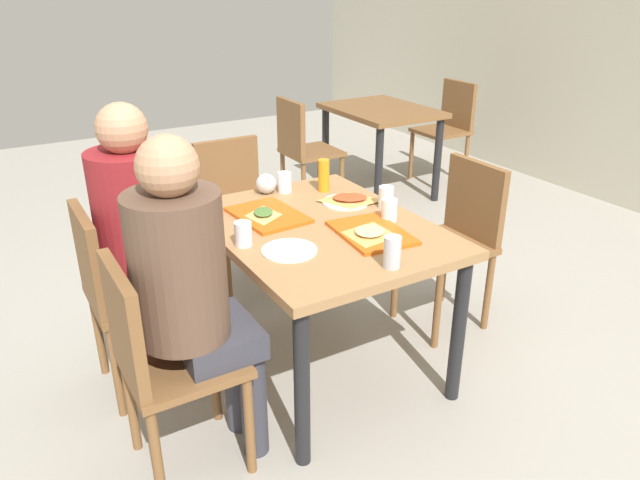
% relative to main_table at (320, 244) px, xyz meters
% --- Properties ---
extents(ground_plane, '(10.00, 10.00, 0.02)m').
position_rel_main_table_xyz_m(ground_plane, '(0.00, 0.00, -0.64)').
color(ground_plane, '#9E998E').
extents(main_table, '(1.14, 0.87, 0.72)m').
position_rel_main_table_xyz_m(main_table, '(0.00, 0.00, 0.00)').
color(main_table, '#9E7247').
rests_on(main_table, ground_plane).
extents(chair_near_left, '(0.40, 0.40, 0.86)m').
position_rel_main_table_xyz_m(chair_near_left, '(-0.28, -0.82, -0.12)').
color(chair_near_left, brown).
rests_on(chair_near_left, ground_plane).
extents(chair_near_right, '(0.40, 0.40, 0.86)m').
position_rel_main_table_xyz_m(chair_near_right, '(0.28, -0.82, -0.12)').
color(chair_near_right, brown).
rests_on(chair_near_right, ground_plane).
extents(chair_far_side, '(0.40, 0.40, 0.86)m').
position_rel_main_table_xyz_m(chair_far_side, '(0.00, 0.82, -0.12)').
color(chair_far_side, brown).
rests_on(chair_far_side, ground_plane).
extents(chair_left_end, '(0.40, 0.40, 0.86)m').
position_rel_main_table_xyz_m(chair_left_end, '(-0.95, 0.00, -0.12)').
color(chair_left_end, brown).
rests_on(chair_left_end, ground_plane).
extents(person_in_red, '(0.32, 0.42, 1.27)m').
position_rel_main_table_xyz_m(person_in_red, '(-0.28, -0.68, 0.12)').
color(person_in_red, '#383842').
rests_on(person_in_red, ground_plane).
extents(person_in_brown_jacket, '(0.32, 0.42, 1.27)m').
position_rel_main_table_xyz_m(person_in_brown_jacket, '(0.28, -0.68, 0.12)').
color(person_in_brown_jacket, '#383842').
rests_on(person_in_brown_jacket, ground_plane).
extents(tray_red_near, '(0.38, 0.29, 0.02)m').
position_rel_main_table_xyz_m(tray_red_near, '(-0.20, -0.15, 0.10)').
color(tray_red_near, '#D85914').
rests_on(tray_red_near, main_table).
extents(tray_red_far, '(0.39, 0.30, 0.02)m').
position_rel_main_table_xyz_m(tray_red_far, '(0.20, 0.13, 0.10)').
color(tray_red_far, '#D85914').
rests_on(tray_red_far, main_table).
extents(paper_plate_center, '(0.22, 0.22, 0.01)m').
position_rel_main_table_xyz_m(paper_plate_center, '(-0.17, 0.24, 0.10)').
color(paper_plate_center, white).
rests_on(paper_plate_center, main_table).
extents(paper_plate_near_edge, '(0.22, 0.22, 0.01)m').
position_rel_main_table_xyz_m(paper_plate_near_edge, '(0.17, -0.24, 0.10)').
color(paper_plate_near_edge, white).
rests_on(paper_plate_near_edge, main_table).
extents(pizza_slice_a, '(0.20, 0.18, 0.02)m').
position_rel_main_table_xyz_m(pizza_slice_a, '(-0.19, -0.18, 0.12)').
color(pizza_slice_a, '#DBAD60').
rests_on(pizza_slice_a, tray_red_near).
extents(pizza_slice_b, '(0.26, 0.26, 0.02)m').
position_rel_main_table_xyz_m(pizza_slice_b, '(0.22, 0.10, 0.12)').
color(pizza_slice_b, tan).
rests_on(pizza_slice_b, tray_red_far).
extents(pizza_slice_c, '(0.27, 0.29, 0.02)m').
position_rel_main_table_xyz_m(pizza_slice_c, '(-0.17, 0.27, 0.11)').
color(pizza_slice_c, tan).
rests_on(pizza_slice_c, paper_plate_center).
extents(plastic_cup_a, '(0.07, 0.07, 0.10)m').
position_rel_main_table_xyz_m(plastic_cup_a, '(-0.03, 0.37, 0.14)').
color(plastic_cup_a, white).
rests_on(plastic_cup_a, main_table).
extents(plastic_cup_b, '(0.07, 0.07, 0.10)m').
position_rel_main_table_xyz_m(plastic_cup_b, '(0.03, -0.37, 0.14)').
color(plastic_cup_b, white).
rests_on(plastic_cup_b, main_table).
extents(plastic_cup_c, '(0.07, 0.07, 0.10)m').
position_rel_main_table_xyz_m(plastic_cup_c, '(-0.46, 0.07, 0.14)').
color(plastic_cup_c, white).
rests_on(plastic_cup_c, main_table).
extents(plastic_cup_d, '(0.07, 0.07, 0.10)m').
position_rel_main_table_xyz_m(plastic_cup_d, '(0.11, 0.28, 0.14)').
color(plastic_cup_d, white).
rests_on(plastic_cup_d, main_table).
extents(soda_can, '(0.07, 0.07, 0.12)m').
position_rel_main_table_xyz_m(soda_can, '(0.48, 0.02, 0.15)').
color(soda_can, '#B7BCC6').
rests_on(soda_can, main_table).
extents(condiment_bottle, '(0.06, 0.06, 0.16)m').
position_rel_main_table_xyz_m(condiment_bottle, '(-0.37, 0.24, 0.17)').
color(condiment_bottle, orange).
rests_on(condiment_bottle, main_table).
extents(foil_bundle, '(0.10, 0.10, 0.10)m').
position_rel_main_table_xyz_m(foil_bundle, '(-0.48, -0.02, 0.14)').
color(foil_bundle, silver).
rests_on(foil_bundle, main_table).
extents(background_table, '(0.90, 0.70, 0.72)m').
position_rel_main_table_xyz_m(background_table, '(-1.85, 1.67, -0.03)').
color(background_table, brown).
rests_on(background_table, ground_plane).
extents(background_chair_near, '(0.40, 0.40, 0.86)m').
position_rel_main_table_xyz_m(background_chair_near, '(-1.85, 0.94, -0.12)').
color(background_chair_near, brown).
rests_on(background_chair_near, ground_plane).
extents(background_chair_far, '(0.40, 0.40, 0.86)m').
position_rel_main_table_xyz_m(background_chair_far, '(-1.85, 2.40, -0.12)').
color(background_chair_far, brown).
rests_on(background_chair_far, ground_plane).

